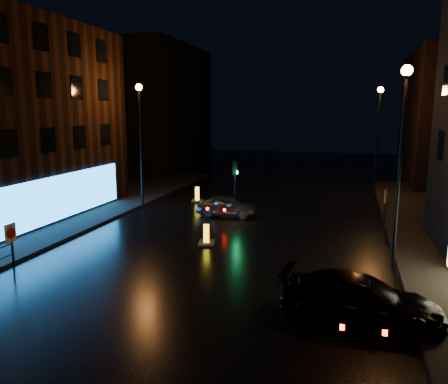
{
  "coord_description": "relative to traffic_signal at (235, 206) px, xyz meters",
  "views": [
    {
      "loc": [
        5.78,
        -12.9,
        6.56
      ],
      "look_at": [
        0.16,
        6.7,
        2.8
      ],
      "focal_mm": 35.0,
      "sensor_mm": 36.0,
      "label": 1
    }
  ],
  "objects": [
    {
      "name": "pavement_left",
      "position": [
        -12.8,
        -6.0,
        -0.43
      ],
      "size": [
        12.0,
        44.0,
        0.15
      ],
      "primitive_type": "cube",
      "color": "black",
      "rests_on": "ground"
    },
    {
      "name": "silver_hatchback",
      "position": [
        -0.37,
        -0.76,
        0.14
      ],
      "size": [
        3.86,
        1.7,
        1.29
      ],
      "primitive_type": "imported",
      "rotation": [
        0.0,
        0.0,
        1.62
      ],
      "color": "#929498",
      "rests_on": "ground"
    },
    {
      "name": "building_far_left",
      "position": [
        -14.8,
        21.0,
        6.5
      ],
      "size": [
        8.0,
        16.0,
        14.0
      ],
      "primitive_type": "cube",
      "color": "black",
      "rests_on": "ground"
    },
    {
      "name": "street_lamp_rfar",
      "position": [
        9.0,
        8.0,
        5.06
      ],
      "size": [
        0.44,
        0.44,
        8.37
      ],
      "color": "black",
      "rests_on": "ground"
    },
    {
      "name": "ground",
      "position": [
        1.2,
        -14.0,
        -0.5
      ],
      "size": [
        120.0,
        120.0,
        0.0
      ],
      "primitive_type": "plane",
      "color": "black",
      "rests_on": "ground"
    },
    {
      "name": "dark_sedan",
      "position": [
        7.56,
        -13.26,
        0.23
      ],
      "size": [
        5.21,
        2.52,
        1.46
      ],
      "primitive_type": "imported",
      "rotation": [
        0.0,
        0.0,
        1.47
      ],
      "color": "black",
      "rests_on": "ground"
    },
    {
      "name": "road_sign_left",
      "position": [
        -5.62,
        -13.34,
        1.18
      ],
      "size": [
        0.08,
        0.54,
        2.25
      ],
      "rotation": [
        0.0,
        0.0,
        -0.03
      ],
      "color": "black",
      "rests_on": "ground"
    },
    {
      "name": "street_lamp_lfar",
      "position": [
        -6.6,
        -0.0,
        5.06
      ],
      "size": [
        0.44,
        0.44,
        8.37
      ],
      "color": "black",
      "rests_on": "ground"
    },
    {
      "name": "bollard_near",
      "position": [
        0.31,
        -6.87,
        -0.28
      ],
      "size": [
        1.03,
        1.31,
        1.02
      ],
      "rotation": [
        0.0,
        0.0,
        0.24
      ],
      "color": "black",
      "rests_on": "ground"
    },
    {
      "name": "traffic_signal",
      "position": [
        0.0,
        0.0,
        0.0
      ],
      "size": [
        1.4,
        2.4,
        3.45
      ],
      "color": "black",
      "rests_on": "ground"
    },
    {
      "name": "street_lamp_rnear",
      "position": [
        9.0,
        -8.0,
        5.06
      ],
      "size": [
        0.44,
        0.44,
        8.37
      ],
      "color": "black",
      "rests_on": "ground"
    },
    {
      "name": "bollard_far",
      "position": [
        -3.64,
        2.93,
        -0.26
      ],
      "size": [
        1.2,
        1.46,
        1.1
      ],
      "rotation": [
        0.0,
        0.0,
        0.32
      ],
      "color": "black",
      "rests_on": "ground"
    },
    {
      "name": "road_sign_right",
      "position": [
        9.1,
        -1.22,
        1.18
      ],
      "size": [
        0.18,
        0.54,
        2.25
      ],
      "rotation": [
        0.0,
        0.0,
        2.89
      ],
      "color": "black",
      "rests_on": "ground"
    }
  ]
}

